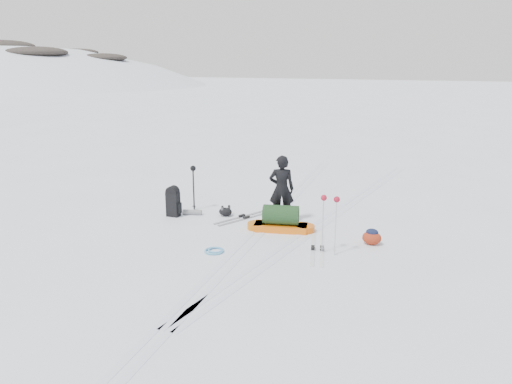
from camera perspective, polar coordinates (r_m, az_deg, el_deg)
ground at (r=12.41m, az=0.28°, el=-4.54°), size 200.00×200.00×0.00m
ski_tracks at (r=12.99m, az=4.24°, el=-3.66°), size 3.38×17.97×0.01m
skier at (r=12.88m, az=2.94°, el=0.32°), size 0.75×0.61×1.78m
pulk_sled at (r=12.43m, az=2.85°, el=-3.31°), size 1.75×0.83×0.65m
expedition_rucksack at (r=13.69m, az=-9.19°, el=-1.15°), size 0.86×0.57×0.85m
ski_poles_black at (r=14.02m, az=-7.19°, el=2.08°), size 0.16×0.16×1.28m
ski_poles_silver at (r=10.80m, az=8.45°, el=-1.51°), size 0.42×0.16×1.32m
touring_skis_grey at (r=13.45m, az=-1.37°, el=-2.91°), size 1.08×1.82×0.07m
touring_skis_white at (r=11.33m, az=7.02°, el=-6.49°), size 0.78×2.01×0.07m
rope_coil at (r=11.18m, az=-4.74°, el=-6.69°), size 0.49×0.49×0.05m
small_daypack at (r=11.82m, az=13.10°, el=-5.02°), size 0.54×0.49×0.38m
thermos_pair at (r=13.63m, az=-3.48°, el=-2.15°), size 0.20×0.28×0.29m
stuff_sack at (r=13.62m, az=-3.52°, el=-2.27°), size 0.38×0.28×0.23m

